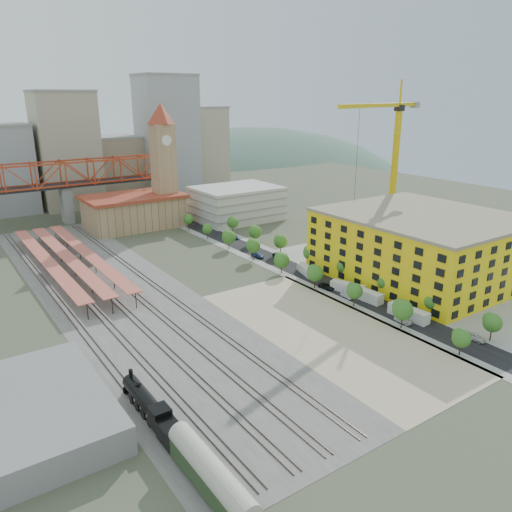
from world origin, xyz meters
TOP-DOWN VIEW (x-y plane):
  - ground at (0.00, 0.00)m, footprint 400.00×400.00m
  - ballast_strip at (-36.00, 17.50)m, footprint 36.00×165.00m
  - dirt_lot at (-4.00, -31.50)m, footprint 28.00×67.00m
  - street_asphalt at (16.00, 15.00)m, footprint 12.00×170.00m
  - sidewalk_west at (10.50, 15.00)m, footprint 3.00×170.00m
  - sidewalk_east at (21.50, 15.00)m, footprint 3.00×170.00m
  - construction_pad at (45.00, -20.00)m, footprint 50.00×90.00m
  - rail_tracks at (-37.80, 17.50)m, footprint 26.56×160.00m
  - platform_canopies at (-41.00, 45.00)m, footprint 16.00×80.00m
  - station_hall at (-5.00, 82.00)m, footprint 38.00×24.00m
  - clock_tower at (8.00, 79.99)m, footprint 12.00×12.00m
  - parking_garage at (36.00, 70.00)m, footprint 34.00×26.00m
  - truss_bridge at (-25.00, 105.00)m, footprint 94.00×9.60m
  - construction_building at (42.00, -20.00)m, footprint 44.60×50.60m
  - warehouse at (-66.00, -30.00)m, footprint 22.00×32.00m
  - street_trees at (16.00, 5.00)m, footprint 15.40×124.40m
  - skyline at (7.47, 142.31)m, footprint 133.00×46.00m
  - distant_hills at (45.28, 260.00)m, footprint 647.00×264.00m
  - locomotive at (-50.00, -39.59)m, footprint 2.94×22.66m
  - coach at (-50.00, -59.18)m, footprint 3.25×18.88m
  - tower_crane at (60.31, 9.56)m, footprint 50.88×15.40m
  - site_trailer_a at (16.00, -37.49)m, footprint 3.44×10.36m
  - site_trailer_b at (16.00, -23.51)m, footprint 3.39×10.28m
  - site_trailer_c at (16.00, -17.17)m, footprint 5.48×9.76m
  - site_trailer_d at (16.00, 0.26)m, footprint 4.58×9.02m
  - car_0 at (13.00, -38.44)m, footprint 1.97×4.48m
  - car_1 at (13.00, -20.05)m, footprint 1.59×4.09m
  - car_2 at (13.00, -12.14)m, footprint 2.78×5.14m
  - car_3 at (13.00, 21.21)m, footprint 2.71×5.22m
  - car_4 at (19.00, -53.05)m, footprint 1.95×4.64m
  - car_5 at (19.00, 0.06)m, footprint 2.20×4.52m
  - car_6 at (19.00, 17.12)m, footprint 2.75×5.35m
  - car_7 at (19.00, 44.60)m, footprint 2.36×4.68m

SIDE VIEW (x-z plane):
  - distant_hills at x=45.28m, z-range -193.04..33.96m
  - ground at x=0.00m, z-range 0.00..0.00m
  - street_trees at x=16.00m, z-range -4.00..4.00m
  - sidewalk_west at x=10.50m, z-range 0.00..0.04m
  - sidewalk_east at x=21.50m, z-range 0.00..0.04m
  - ballast_strip at x=-36.00m, z-range 0.00..0.06m
  - dirt_lot at x=-4.00m, z-range 0.00..0.06m
  - street_asphalt at x=16.00m, z-range 0.00..0.06m
  - construction_pad at x=45.00m, z-range 0.00..0.06m
  - rail_tracks at x=-37.80m, z-range 0.06..0.24m
  - car_7 at x=19.00m, z-range 0.00..1.30m
  - car_1 at x=13.00m, z-range 0.00..1.33m
  - car_2 at x=13.00m, z-range 0.00..1.37m
  - car_5 at x=19.00m, z-range 0.00..1.43m
  - car_6 at x=19.00m, z-range 0.00..1.45m
  - car_3 at x=13.00m, z-range 0.00..1.45m
  - car_0 at x=13.00m, z-range 0.00..1.50m
  - car_4 at x=19.00m, z-range 0.00..1.57m
  - site_trailer_d at x=16.00m, z-range 0.00..2.39m
  - site_trailer_c at x=16.00m, z-range 0.00..2.59m
  - site_trailer_b at x=16.00m, z-range 0.00..2.77m
  - site_trailer_a at x=16.00m, z-range 0.00..2.79m
  - locomotive at x=-50.00m, z-range -0.72..4.95m
  - warehouse at x=-66.00m, z-range 0.00..5.00m
  - coach at x=-50.00m, z-range 0.19..6.12m
  - platform_canopies at x=-41.00m, z-range 1.93..6.06m
  - station_hall at x=-5.00m, z-range 0.12..13.22m
  - parking_garage at x=36.00m, z-range 0.00..14.00m
  - construction_building at x=42.00m, z-range 0.01..18.81m
  - truss_bridge at x=-25.00m, z-range 6.06..31.66m
  - skyline at x=7.47m, z-range -7.19..52.81m
  - clock_tower at x=8.00m, z-range 2.70..54.70m
  - tower_crane at x=60.31m, z-range 6.53..62.26m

